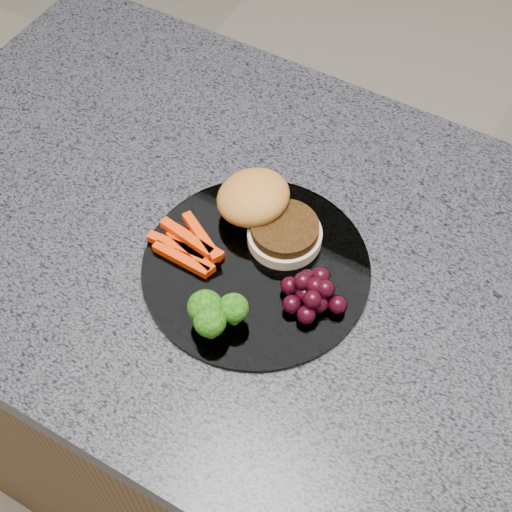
{
  "coord_description": "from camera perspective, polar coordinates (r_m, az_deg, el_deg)",
  "views": [
    {
      "loc": [
        0.13,
        -0.42,
        1.58
      ],
      "look_at": [
        -0.09,
        -0.03,
        0.93
      ],
      "focal_mm": 50.0,
      "sensor_mm": 36.0,
      "label": 1
    }
  ],
  "objects": [
    {
      "name": "burger",
      "position": [
        0.83,
        0.66,
        3.53
      ],
      "size": [
        0.14,
        0.1,
        0.05
      ],
      "rotation": [
        0.0,
        0.0,
        0.01
      ],
      "color": "beige",
      "rests_on": "plate"
    },
    {
      "name": "broccoli",
      "position": [
        0.74,
        -3.35,
        -4.52
      ],
      "size": [
        0.06,
        0.06,
        0.05
      ],
      "rotation": [
        0.0,
        0.0,
        0.31
      ],
      "color": "olive",
      "rests_on": "plate"
    },
    {
      "name": "carrot_sticks",
      "position": [
        0.82,
        -5.38,
        0.83
      ],
      "size": [
        0.09,
        0.06,
        0.02
      ],
      "rotation": [
        0.0,
        0.0,
        -0.42
      ],
      "color": "#ED3403",
      "rests_on": "plate"
    },
    {
      "name": "grape_bunch",
      "position": [
        0.77,
        4.51,
        -2.96
      ],
      "size": [
        0.08,
        0.06,
        0.04
      ],
      "rotation": [
        0.0,
        0.0,
        -0.4
      ],
      "color": "black",
      "rests_on": "plate"
    },
    {
      "name": "countertop",
      "position": [
        0.82,
        6.55,
        -2.69
      ],
      "size": [
        1.2,
        0.6,
        0.04
      ],
      "primitive_type": "cube",
      "color": "#4B4C55",
      "rests_on": "island_cabinet"
    },
    {
      "name": "island_cabinet",
      "position": [
        1.23,
        4.52,
        -13.88
      ],
      "size": [
        1.2,
        0.6,
        0.86
      ],
      "primitive_type": "cube",
      "color": "brown",
      "rests_on": "ground"
    },
    {
      "name": "plate",
      "position": [
        0.81,
        0.0,
        -0.93
      ],
      "size": [
        0.26,
        0.26,
        0.01
      ],
      "primitive_type": "cylinder",
      "color": "white",
      "rests_on": "countertop"
    }
  ]
}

